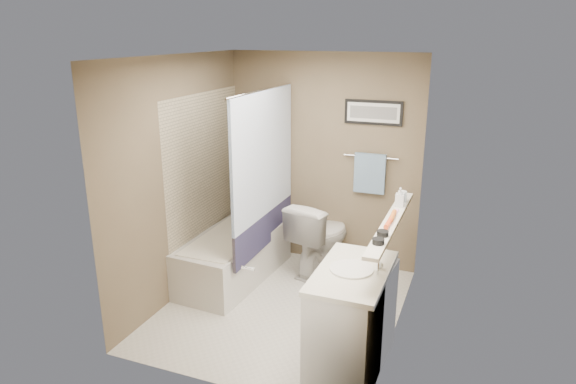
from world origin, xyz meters
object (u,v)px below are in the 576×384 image
at_px(candle_bowl_near, 378,241).
at_px(hair_brush_front, 389,223).
at_px(glass_jar, 402,196).
at_px(bathtub, 233,256).
at_px(soap_bottle, 400,197).
at_px(toilet, 320,237).
at_px(vanity, 352,320).
at_px(hair_brush_back, 393,216).
at_px(candle_bowl_far, 383,233).

height_order(candle_bowl_near, hair_brush_front, hair_brush_front).
bearing_deg(glass_jar, bathtub, 178.31).
bearing_deg(glass_jar, soap_bottle, -90.00).
distance_m(toilet, glass_jar, 1.32).
distance_m(vanity, hair_brush_front, 0.83).
bearing_deg(bathtub, vanity, -29.11).
xyz_separation_m(hair_brush_back, glass_jar, (0.00, 0.47, 0.03)).
distance_m(bathtub, soap_bottle, 2.03).
xyz_separation_m(hair_brush_front, glass_jar, (0.00, 0.64, 0.03)).
xyz_separation_m(bathtub, toilet, (0.84, 0.49, 0.17)).
relative_size(toilet, hair_brush_back, 3.81).
bearing_deg(glass_jar, vanity, -100.66).
height_order(toilet, vanity, toilet).
distance_m(bathtub, glass_jar, 2.01).
distance_m(bathtub, candle_bowl_far, 2.20).
relative_size(bathtub, candle_bowl_far, 16.67).
bearing_deg(toilet, candle_bowl_far, 137.67).
relative_size(bathtub, vanity, 1.67).
relative_size(candle_bowl_far, hair_brush_front, 0.41).
relative_size(candle_bowl_near, glass_jar, 0.90).
xyz_separation_m(toilet, glass_jar, (0.94, -0.55, 0.75)).
relative_size(bathtub, hair_brush_front, 6.82).
bearing_deg(toilet, hair_brush_front, 142.64).
height_order(toilet, candle_bowl_far, candle_bowl_far).
bearing_deg(toilet, candle_bowl_near, 134.86).
height_order(hair_brush_back, soap_bottle, soap_bottle).
bearing_deg(soap_bottle, toilet, 144.26).
height_order(hair_brush_front, glass_jar, glass_jar).
distance_m(candle_bowl_far, hair_brush_back, 0.41).
height_order(candle_bowl_far, hair_brush_back, hair_brush_back).
xyz_separation_m(hair_brush_front, soap_bottle, (0.00, 0.51, 0.06)).
xyz_separation_m(vanity, hair_brush_front, (0.19, 0.34, 0.74)).
relative_size(toilet, vanity, 0.93).
height_order(candle_bowl_far, hair_brush_front, hair_brush_front).
height_order(bathtub, toilet, toilet).
height_order(toilet, hair_brush_front, hair_brush_front).
height_order(vanity, hair_brush_front, hair_brush_front).
bearing_deg(candle_bowl_near, vanity, 161.41).
bearing_deg(toilet, bathtub, 44.62).
relative_size(vanity, hair_brush_back, 4.09).
height_order(toilet, candle_bowl_near, candle_bowl_near).
bearing_deg(toilet, soap_bottle, 158.44).
bearing_deg(candle_bowl_far, candle_bowl_near, -90.00).
xyz_separation_m(toilet, vanity, (0.76, -1.53, -0.02)).
relative_size(toilet, soap_bottle, 4.99).
xyz_separation_m(hair_brush_back, soap_bottle, (0.00, 0.33, 0.06)).
distance_m(bathtub, hair_brush_front, 2.11).
height_order(vanity, glass_jar, glass_jar).
bearing_deg(vanity, toilet, 120.52).
distance_m(candle_bowl_near, soap_bottle, 0.91).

